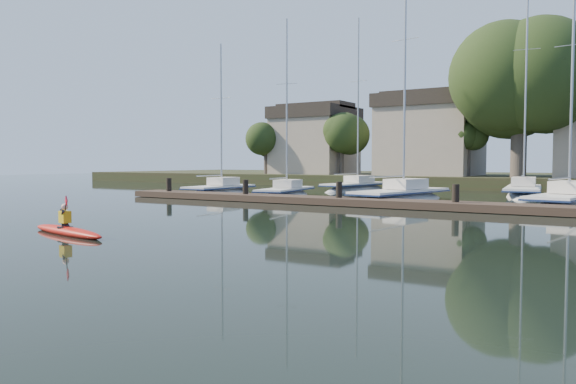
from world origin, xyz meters
The scene contains 10 objects.
ground centered at (0.00, 0.00, 0.00)m, with size 160.00×160.00×0.00m, color black.
kayak centered at (-4.71, -0.99, 0.16)m, with size 4.16×1.31×1.32m.
dock centered at (0.00, 14.00, 0.20)m, with size 34.00×2.00×1.80m.
sailboat_0 centered at (-14.20, 18.06, -0.19)m, with size 2.34×7.31×11.47m.
sailboat_1 centered at (-9.06, 18.37, -0.17)m, with size 3.35×7.83×12.44m.
sailboat_2 centered at (-1.30, 18.40, -0.20)m, with size 3.70×9.68×15.65m.
sailboat_3 centered at (7.17, 18.60, -0.20)m, with size 3.63×8.78×13.75m.
sailboat_5 centered at (-8.42, 27.48, -0.18)m, with size 2.88×8.89×14.46m.
sailboat_6 centered at (3.77, 26.87, -0.19)m, with size 3.49×10.37×16.17m.
shore centered at (1.61, 40.29, 3.23)m, with size 90.00×25.25×12.75m.
Camera 1 is at (10.19, -11.86, 2.24)m, focal length 35.00 mm.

